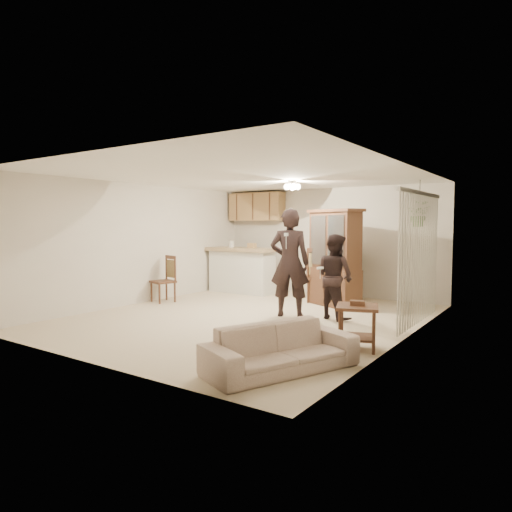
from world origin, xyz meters
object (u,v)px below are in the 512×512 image
Objects in this scene: adult at (290,267)px; child at (335,281)px; chair_hutch_right at (320,287)px; side_table at (357,326)px; sofa at (281,339)px; chair_hutch_left at (343,284)px; chair_bar at (163,289)px; china_hutch at (335,258)px.

child is at bearing 175.88° from adult.
adult is at bearing 82.27° from chair_hutch_right.
sofa is at bearing -105.23° from side_table.
side_table is 0.59× the size of chair_hutch_left.
sofa is 1.04× the size of adult.
side_table is at bearing 108.56° from chair_hutch_right.
sofa is 1.89× the size of chair_bar.
chair_hutch_right is (-1.69, 4.42, -0.04)m from sofa.
sofa is 3.08m from child.
china_hutch is 0.82m from chair_hutch_right.
chair_bar reaches higher than side_table.
child is 1.33m from china_hutch.
china_hutch is 1.98× the size of chair_bar.
china_hutch is 1.69× the size of chair_hutch_left.
chair_bar is at bearing 84.03° from sofa.
china_hutch is at bearing 43.00° from chair_bar.
adult is 2.63× the size of side_table.
chair_hutch_right is (-2.06, 3.07, 0.02)m from side_table.
chair_bar is at bearing 19.35° from chair_hutch_right.
chair_hutch_left is (-1.80, 3.72, 0.02)m from side_table.
china_hutch is (-1.24, 4.16, 0.60)m from sofa.
chair_hutch_right reaches higher than chair_bar.
side_table is 4.13m from chair_hutch_left.
sofa is 5.26m from chair_hutch_left.
china_hutch is 1.13m from chair_hutch_left.
child is 3.80m from chair_bar.
child reaches higher than side_table.
chair_bar is at bearing 166.38° from side_table.
china_hutch is 1.68× the size of chair_hutch_right.
china_hutch is at bearing -45.02° from chair_hutch_left.
side_table is at bearing -35.81° from china_hutch.
chair_hutch_left reaches higher than sofa.
chair_hutch_right is at bearing 123.80° from side_table.
sofa is 4.73m from chair_hutch_right.
child is 1.36× the size of chair_bar.
china_hutch reaches higher than child.
chair_hutch_right is at bearing 50.52° from chair_bar.
chair_bar is at bearing -18.13° from adult.
chair_hutch_left is at bearing 39.31° from sofa.
china_hutch reaches higher than side_table.
child is (-0.70, 2.98, 0.31)m from sofa.
side_table is at bearing -31.10° from chair_hutch_left.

